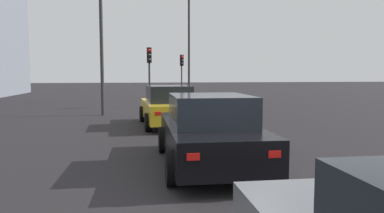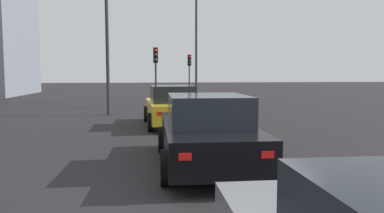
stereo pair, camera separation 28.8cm
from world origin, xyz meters
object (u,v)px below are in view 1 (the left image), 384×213
Objects in this scene: car_yellow_lead at (168,106)px; street_lamp_kerbside at (189,38)px; traffic_light_near_left at (149,64)px; car_black_second at (209,131)px; traffic_light_near_right at (182,67)px; street_lamp_far at (101,22)px.

car_yellow_lead is 13.58m from street_lamp_kerbside.
car_black_second is at bearing 4.47° from traffic_light_near_left.
street_lamp_kerbside is at bearing -14.90° from car_yellow_lead.
traffic_light_near_left is at bearing -0.13° from car_yellow_lead.
traffic_light_near_right is 13.32m from street_lamp_far.
car_yellow_lead is at bearing 167.08° from street_lamp_kerbside.
street_lamp_far is (-3.88, 2.44, 1.83)m from traffic_light_near_left.
street_lamp_kerbside is at bearing -6.08° from car_black_second.
street_lamp_far is at bearing -29.65° from traffic_light_near_left.
street_lamp_kerbside is at bearing -1.77° from traffic_light_near_right.
car_yellow_lead is 6.06m from street_lamp_far.
traffic_light_near_left is 6.09m from street_lamp_kerbside.
car_black_second is 22.39m from traffic_light_near_right.
traffic_light_near_left is at bearing -32.20° from street_lamp_far.
traffic_light_near_right is at bearing 0.91° from street_lamp_kerbside.
street_lamp_far is at bearing 31.80° from car_yellow_lead.
car_black_second is 1.28× the size of traffic_light_near_right.
traffic_light_near_left reaches higher than car_black_second.
traffic_light_near_left is 4.93m from street_lamp_far.
street_lamp_far reaches higher than traffic_light_near_right.
car_black_second is 19.42m from street_lamp_kerbside.
traffic_light_near_right is at bearing -12.11° from car_yellow_lead.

